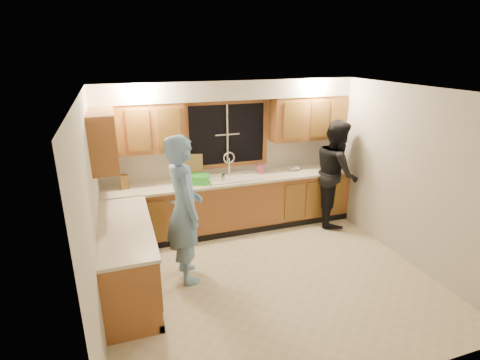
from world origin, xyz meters
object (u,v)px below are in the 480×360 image
(man, at_px, (184,210))
(stove, at_px, (130,284))
(woman, at_px, (336,173))
(dish_crate, at_px, (199,179))
(soap_bottle, at_px, (260,167))
(bowl, at_px, (294,169))
(dishwasher, at_px, (184,213))
(sink, at_px, (233,181))
(knife_block, at_px, (124,182))

(man, bearing_deg, stove, 127.08)
(woman, bearing_deg, dish_crate, 104.51)
(soap_bottle, bearing_deg, stove, -140.28)
(stove, bearing_deg, soap_bottle, 39.72)
(soap_bottle, bearing_deg, woman, -19.11)
(soap_bottle, distance_m, bowl, 0.63)
(woman, bearing_deg, soap_bottle, 91.37)
(dishwasher, relative_size, bowl, 4.00)
(man, xyz_separation_m, dish_crate, (0.45, 1.13, -0.00))
(dishwasher, bearing_deg, bowl, 2.42)
(man, bearing_deg, bowl, -62.72)
(woman, relative_size, dish_crate, 6.29)
(sink, xyz_separation_m, man, (-1.04, -1.19, 0.12))
(sink, relative_size, dishwasher, 1.05)
(sink, height_order, man, man)
(stove, height_order, knife_block, knife_block)
(knife_block, relative_size, soap_bottle, 1.14)
(bowl, bearing_deg, soap_bottle, 175.28)
(woman, relative_size, knife_block, 8.28)
(dish_crate, bearing_deg, dishwasher, 169.79)
(dishwasher, distance_m, dish_crate, 0.64)
(stove, xyz_separation_m, knife_block, (0.08, 1.88, 0.58))
(dishwasher, bearing_deg, stove, -117.69)
(stove, distance_m, dish_crate, 2.21)
(sink, relative_size, knife_block, 3.87)
(man, relative_size, knife_block, 8.92)
(stove, bearing_deg, man, 39.66)
(dishwasher, distance_m, bowl, 2.08)
(stove, bearing_deg, dish_crate, 55.44)
(dish_crate, xyz_separation_m, soap_bottle, (1.13, 0.18, 0.03))
(sink, relative_size, bowl, 4.19)
(dish_crate, bearing_deg, woman, -5.96)
(sink, bearing_deg, woman, -9.84)
(sink, height_order, dishwasher, sink)
(knife_block, bearing_deg, dish_crate, -10.59)
(man, distance_m, bowl, 2.54)
(knife_block, distance_m, dish_crate, 1.14)
(dishwasher, bearing_deg, dish_crate, -10.21)
(dishwasher, height_order, man, man)
(stove, relative_size, soap_bottle, 4.63)
(sink, bearing_deg, man, -131.02)
(bowl, bearing_deg, stove, -147.39)
(stove, bearing_deg, knife_block, 87.65)
(sink, bearing_deg, knife_block, 178.18)
(dishwasher, bearing_deg, soap_bottle, 5.58)
(dishwasher, distance_m, knife_block, 1.07)
(woman, distance_m, bowl, 0.73)
(man, bearing_deg, sink, -43.61)
(man, distance_m, woman, 2.96)
(woman, xyz_separation_m, soap_bottle, (-1.25, 0.43, 0.10))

